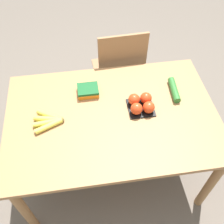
% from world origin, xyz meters
% --- Properties ---
extents(ground_plane, '(12.00, 12.00, 0.00)m').
position_xyz_m(ground_plane, '(0.00, 0.00, 0.00)').
color(ground_plane, '#665B51').
extents(dining_table, '(1.39, 0.93, 0.73)m').
position_xyz_m(dining_table, '(0.00, 0.00, 0.64)').
color(dining_table, '#9E7044').
rests_on(dining_table, ground_plane).
extents(chair, '(0.44, 0.42, 0.95)m').
position_xyz_m(chair, '(0.16, 0.66, 0.49)').
color(chair, '#8E6642').
rests_on(chair, ground_plane).
extents(banana_bunch, '(0.19, 0.19, 0.03)m').
position_xyz_m(banana_bunch, '(-0.40, -0.00, 0.75)').
color(banana_bunch, brown).
rests_on(banana_bunch, dining_table).
extents(tomato_pack, '(0.17, 0.17, 0.09)m').
position_xyz_m(tomato_pack, '(0.20, 0.03, 0.78)').
color(tomato_pack, black).
rests_on(tomato_pack, dining_table).
extents(carrot_bag, '(0.14, 0.12, 0.05)m').
position_xyz_m(carrot_bag, '(-0.14, 0.22, 0.76)').
color(carrot_bag, orange).
rests_on(carrot_bag, dining_table).
extents(cucumber_near, '(0.06, 0.21, 0.05)m').
position_xyz_m(cucumber_near, '(0.46, 0.14, 0.76)').
color(cucumber_near, '#2D702D').
rests_on(cucumber_near, dining_table).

